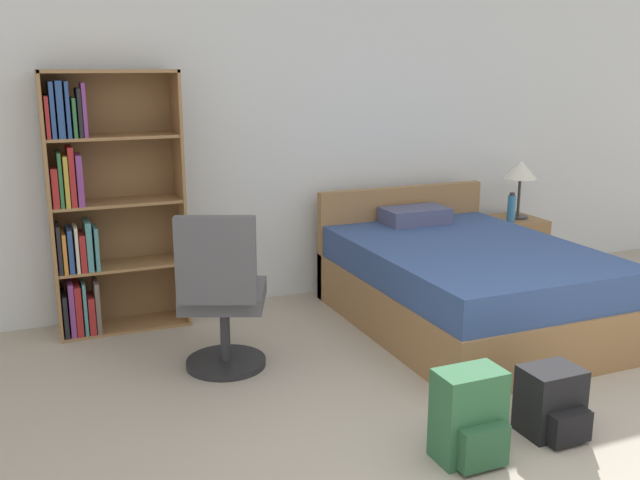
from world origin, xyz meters
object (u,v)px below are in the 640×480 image
at_px(backpack_green, 470,418).
at_px(office_chair, 222,298).
at_px(backpack_black, 552,403).
at_px(bookshelf, 98,209).
at_px(table_lamp, 521,172).
at_px(water_bottle, 511,208).
at_px(nightstand, 510,248).
at_px(bed, 463,283).

bearing_deg(backpack_green, office_chair, 120.01).
relative_size(office_chair, backpack_black, 2.91).
distance_m(bookshelf, backpack_green, 2.81).
distance_m(table_lamp, water_bottle, 0.33).
height_order(bookshelf, table_lamp, bookshelf).
xyz_separation_m(office_chair, water_bottle, (2.67, 0.81, 0.17)).
xyz_separation_m(office_chair, nightstand, (2.77, 0.93, -0.20)).
height_order(bookshelf, office_chair, bookshelf).
bearing_deg(office_chair, backpack_black, -45.63).
bearing_deg(water_bottle, table_lamp, 34.49).
distance_m(bed, backpack_green, 1.80).
xyz_separation_m(bookshelf, backpack_green, (1.35, -2.38, -0.64)).
xyz_separation_m(nightstand, table_lamp, (0.05, -0.01, 0.65)).
bearing_deg(table_lamp, water_bottle, -145.51).
relative_size(table_lamp, backpack_green, 1.12).
distance_m(water_bottle, backpack_green, 2.91).
relative_size(office_chair, backpack_green, 2.28).
bearing_deg(water_bottle, backpack_green, -130.63).
xyz_separation_m(bookshelf, office_chair, (0.56, -1.01, -0.38)).
bearing_deg(water_bottle, bed, -143.25).
distance_m(nightstand, water_bottle, 0.41).
bearing_deg(bed, table_lamp, 36.43).
xyz_separation_m(table_lamp, backpack_green, (-2.02, -2.29, -0.70)).
xyz_separation_m(nightstand, water_bottle, (-0.11, -0.11, 0.38)).
height_order(bookshelf, water_bottle, bookshelf).
bearing_deg(backpack_green, backpack_black, 4.32).
relative_size(bed, backpack_black, 5.81).
height_order(nightstand, table_lamp, table_lamp).
relative_size(bookshelf, backpack_black, 5.14).
xyz_separation_m(nightstand, backpack_green, (-1.98, -2.30, -0.05)).
xyz_separation_m(bed, backpack_green, (-0.97, -1.51, -0.10)).
bearing_deg(backpack_black, water_bottle, 57.57).
bearing_deg(nightstand, water_bottle, -133.06).
distance_m(office_chair, backpack_black, 1.89).
bearing_deg(bookshelf, backpack_black, -51.52).
relative_size(bookshelf, backpack_green, 4.03).
relative_size(office_chair, water_bottle, 4.04).
bearing_deg(office_chair, bookshelf, 118.97).
bearing_deg(table_lamp, nightstand, 169.00).
bearing_deg(water_bottle, bookshelf, 176.49).
height_order(bookshelf, backpack_green, bookshelf).
relative_size(nightstand, backpack_black, 1.53).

